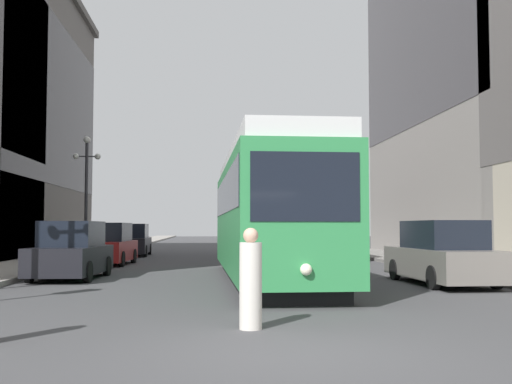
{
  "coord_description": "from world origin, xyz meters",
  "views": [
    {
      "loc": [
        -1.16,
        -7.92,
        1.64
      ],
      "look_at": [
        0.19,
        9.6,
        2.64
      ],
      "focal_mm": 43.14,
      "sensor_mm": 36.0,
      "label": 1
    }
  ],
  "objects_px": {
    "streetcar": "(267,212)",
    "parked_car_left_near": "(71,252)",
    "parked_car_right_far": "(442,255)",
    "parked_car_left_mid": "(133,241)",
    "transit_bus": "(301,221)",
    "parked_car_left_far": "(109,245)",
    "lamp_post_left_far": "(86,178)",
    "pedestrian_crossing_far": "(251,282)"
  },
  "relations": [
    {
      "from": "transit_bus",
      "to": "pedestrian_crossing_far",
      "type": "bearing_deg",
      "value": -100.37
    },
    {
      "from": "transit_bus",
      "to": "parked_car_left_mid",
      "type": "xyz_separation_m",
      "value": [
        -9.38,
        2.31,
        -1.1
      ]
    },
    {
      "from": "parked_car_left_mid",
      "to": "parked_car_right_far",
      "type": "xyz_separation_m",
      "value": [
        11.0,
        -18.46,
        0.0
      ]
    },
    {
      "from": "parked_car_left_near",
      "to": "parked_car_left_far",
      "type": "relative_size",
      "value": 0.98
    },
    {
      "from": "transit_bus",
      "to": "parked_car_left_mid",
      "type": "distance_m",
      "value": 9.72
    },
    {
      "from": "parked_car_right_far",
      "to": "parked_car_left_far",
      "type": "height_order",
      "value": "same"
    },
    {
      "from": "parked_car_left_near",
      "to": "parked_car_left_far",
      "type": "bearing_deg",
      "value": 92.89
    },
    {
      "from": "parked_car_left_near",
      "to": "pedestrian_crossing_far",
      "type": "distance_m",
      "value": 11.18
    },
    {
      "from": "parked_car_left_near",
      "to": "lamp_post_left_far",
      "type": "distance_m",
      "value": 12.51
    },
    {
      "from": "transit_bus",
      "to": "pedestrian_crossing_far",
      "type": "xyz_separation_m",
      "value": [
        -4.36,
        -23.43,
        -1.19
      ]
    },
    {
      "from": "parked_car_right_far",
      "to": "parked_car_left_far",
      "type": "relative_size",
      "value": 1.12
    },
    {
      "from": "parked_car_left_near",
      "to": "parked_car_left_mid",
      "type": "bearing_deg",
      "value": 92.9
    },
    {
      "from": "transit_bus",
      "to": "pedestrian_crossing_far",
      "type": "relative_size",
      "value": 7.86
    },
    {
      "from": "parked_car_left_far",
      "to": "parked_car_left_mid",
      "type": "bearing_deg",
      "value": 93.34
    },
    {
      "from": "pedestrian_crossing_far",
      "to": "lamp_post_left_far",
      "type": "height_order",
      "value": "lamp_post_left_far"
    },
    {
      "from": "transit_bus",
      "to": "parked_car_left_mid",
      "type": "height_order",
      "value": "transit_bus"
    },
    {
      "from": "transit_bus",
      "to": "parked_car_left_near",
      "type": "xyz_separation_m",
      "value": [
        -9.38,
        -13.43,
        -1.1
      ]
    },
    {
      "from": "pedestrian_crossing_far",
      "to": "lamp_post_left_far",
      "type": "distance_m",
      "value": 23.23
    },
    {
      "from": "parked_car_left_far",
      "to": "lamp_post_left_far",
      "type": "relative_size",
      "value": 0.73
    },
    {
      "from": "streetcar",
      "to": "pedestrian_crossing_far",
      "type": "xyz_separation_m",
      "value": [
        -1.11,
        -8.73,
        -1.34
      ]
    },
    {
      "from": "parked_car_left_near",
      "to": "pedestrian_crossing_far",
      "type": "height_order",
      "value": "parked_car_left_near"
    },
    {
      "from": "pedestrian_crossing_far",
      "to": "lamp_post_left_far",
      "type": "bearing_deg",
      "value": -85.48
    },
    {
      "from": "parked_car_right_far",
      "to": "transit_bus",
      "type": "bearing_deg",
      "value": -85.64
    },
    {
      "from": "streetcar",
      "to": "parked_car_left_near",
      "type": "relative_size",
      "value": 3.07
    },
    {
      "from": "parked_car_right_far",
      "to": "parked_car_left_near",
      "type": "bearing_deg",
      "value": -15.22
    },
    {
      "from": "streetcar",
      "to": "parked_car_left_far",
      "type": "height_order",
      "value": "streetcar"
    },
    {
      "from": "parked_car_left_far",
      "to": "parked_car_right_far",
      "type": "bearing_deg",
      "value": -38.85
    },
    {
      "from": "parked_car_left_mid",
      "to": "parked_car_left_far",
      "type": "xyz_separation_m",
      "value": [
        0.0,
        -8.49,
        -0.0
      ]
    },
    {
      "from": "parked_car_left_near",
      "to": "parked_car_right_far",
      "type": "distance_m",
      "value": 11.33
    },
    {
      "from": "streetcar",
      "to": "pedestrian_crossing_far",
      "type": "relative_size",
      "value": 8.21
    },
    {
      "from": "parked_car_right_far",
      "to": "parked_car_left_mid",
      "type": "bearing_deg",
      "value": -60.58
    },
    {
      "from": "pedestrian_crossing_far",
      "to": "parked_car_right_far",
      "type": "bearing_deg",
      "value": -142.4
    },
    {
      "from": "parked_car_left_mid",
      "to": "streetcar",
      "type": "bearing_deg",
      "value": -71.06
    },
    {
      "from": "streetcar",
      "to": "pedestrian_crossing_far",
      "type": "distance_m",
      "value": 8.9
    },
    {
      "from": "parked_car_left_near",
      "to": "parked_car_right_far",
      "type": "xyz_separation_m",
      "value": [
        11.0,
        -2.71,
        0.0
      ]
    },
    {
      "from": "parked_car_left_mid",
      "to": "parked_car_right_far",
      "type": "relative_size",
      "value": 0.93
    },
    {
      "from": "parked_car_left_far",
      "to": "streetcar",
      "type": "bearing_deg",
      "value": -50.98
    },
    {
      "from": "transit_bus",
      "to": "parked_car_left_far",
      "type": "height_order",
      "value": "transit_bus"
    },
    {
      "from": "parked_car_left_mid",
      "to": "pedestrian_crossing_far",
      "type": "height_order",
      "value": "parked_car_left_mid"
    },
    {
      "from": "streetcar",
      "to": "parked_car_left_mid",
      "type": "height_order",
      "value": "streetcar"
    },
    {
      "from": "transit_bus",
      "to": "pedestrian_crossing_far",
      "type": "height_order",
      "value": "transit_bus"
    },
    {
      "from": "streetcar",
      "to": "parked_car_left_far",
      "type": "xyz_separation_m",
      "value": [
        -6.12,
        8.52,
        -1.26
      ]
    }
  ]
}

